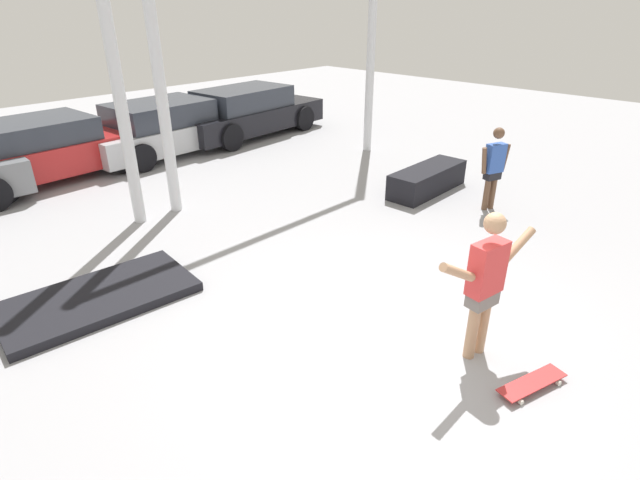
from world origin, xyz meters
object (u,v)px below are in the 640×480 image
at_px(skateboard, 532,383).
at_px(grind_box, 427,180).
at_px(skateboarder, 485,280).
at_px(parked_car_black, 248,113).
at_px(manual_pad, 99,298).
at_px(bystander, 494,165).
at_px(parked_car_red, 43,150).
at_px(parked_car_silver, 166,128).

relative_size(skateboard, grind_box, 0.43).
xyz_separation_m(skateboarder, parked_car_black, (4.37, 9.41, -0.29)).
height_order(manual_pad, bystander, bystander).
bearing_deg(parked_car_red, bystander, -60.22).
bearing_deg(skateboard, bystander, 49.21).
height_order(parked_car_silver, bystander, bystander).
bearing_deg(skateboarder, parked_car_silver, 89.02).
height_order(skateboarder, skateboard, skateboarder).
bearing_deg(bystander, parked_car_black, -72.33).
bearing_deg(bystander, grind_box, -69.55).
bearing_deg(bystander, manual_pad, 2.27).
distance_m(skateboarder, parked_car_red, 9.66).
relative_size(grind_box, bystander, 1.29).
relative_size(parked_car_silver, bystander, 2.82).
xyz_separation_m(parked_car_black, bystander, (-0.36, -7.52, 0.19)).
bearing_deg(skateboarder, bystander, 35.33).
relative_size(skateboarder, manual_pad, 0.72).
distance_m(skateboarder, manual_pad, 4.77).
relative_size(manual_pad, parked_car_silver, 0.54).
bearing_deg(parked_car_silver, parked_car_red, 174.05).
height_order(skateboard, grind_box, grind_box).
relative_size(skateboarder, parked_car_silver, 0.39).
bearing_deg(grind_box, skateboarder, -141.15).
bearing_deg(bystander, skateboarder, 45.70).
xyz_separation_m(grind_box, bystander, (0.00, -1.34, 0.59)).
distance_m(manual_pad, parked_car_black, 8.71).
relative_size(skateboard, manual_pad, 0.36).
xyz_separation_m(skateboarder, grind_box, (4.02, 3.24, -0.69)).
height_order(grind_box, bystander, bystander).
bearing_deg(grind_box, skateboard, -136.28).
bearing_deg(parked_car_black, manual_pad, -146.45).
bearing_deg(skateboard, parked_car_black, 83.12).
distance_m(skateboard, bystander, 4.92).
bearing_deg(parked_car_silver, skateboard, -104.27).
distance_m(grind_box, manual_pad, 6.49).
height_order(skateboarder, grind_box, skateboarder).
distance_m(manual_pad, parked_car_red, 5.81).
bearing_deg(bystander, parked_car_red, -36.59).
bearing_deg(parked_car_red, skateboarder, -87.34).
relative_size(grind_box, parked_car_red, 0.47).
height_order(manual_pad, parked_car_black, parked_car_black).
xyz_separation_m(grind_box, manual_pad, (-6.44, 0.77, -0.19)).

